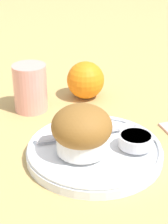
{
  "coord_description": "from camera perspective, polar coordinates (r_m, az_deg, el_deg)",
  "views": [
    {
      "loc": [
        -0.17,
        -0.46,
        0.33
      ],
      "look_at": [
        -0.01,
        0.05,
        0.06
      ],
      "focal_mm": 60.0,
      "sensor_mm": 36.0,
      "label": 1
    }
  ],
  "objects": [
    {
      "name": "plate",
      "position": [
        0.59,
        1.6,
        -5.94
      ],
      "size": [
        0.21,
        0.21,
        0.02
      ],
      "color": "white",
      "rests_on": "ground_plane"
    },
    {
      "name": "butter_knife",
      "position": [
        0.61,
        0.31,
        -3.14
      ],
      "size": [
        0.17,
        0.02,
        0.0
      ],
      "rotation": [
        0.0,
        0.0,
        -0.01
      ],
      "color": "#B7B7BC",
      "rests_on": "plate"
    },
    {
      "name": "cream_ramekin",
      "position": [
        0.58,
        7.88,
        -4.2
      ],
      "size": [
        0.05,
        0.05,
        0.02
      ],
      "color": "silver",
      "rests_on": "plate"
    },
    {
      "name": "berry_pair",
      "position": [
        0.62,
        -0.67,
        -2.12
      ],
      "size": [
        0.02,
        0.01,
        0.01
      ],
      "color": "#B7192D",
      "rests_on": "plate"
    },
    {
      "name": "orange_fruit",
      "position": [
        0.77,
        0.24,
        4.89
      ],
      "size": [
        0.08,
        0.08,
        0.08
      ],
      "color": "orange",
      "rests_on": "ground_plane"
    },
    {
      "name": "juice_glass",
      "position": [
        0.72,
        -8.19,
        3.67
      ],
      "size": [
        0.06,
        0.06,
        0.09
      ],
      "color": "#E5998C",
      "rests_on": "ground_plane"
    },
    {
      "name": "ground_plane",
      "position": [
        0.59,
        2.5,
        -6.98
      ],
      "size": [
        3.0,
        3.0,
        0.0
      ],
      "primitive_type": "plane",
      "color": "tan"
    },
    {
      "name": "muffin",
      "position": [
        0.55,
        -0.23,
        -3.0
      ],
      "size": [
        0.09,
        0.09,
        0.07
      ],
      "color": "silver",
      "rests_on": "plate"
    }
  ]
}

